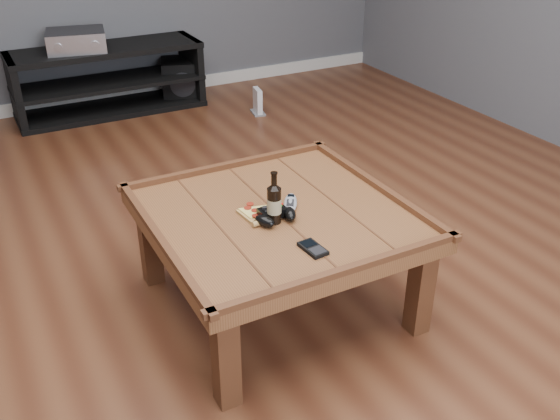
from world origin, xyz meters
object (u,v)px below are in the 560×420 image
subwoofer (182,79)px  game_controller (275,215)px  media_console (109,80)px  pizza_slice (257,214)px  smartphone (313,248)px  remote_control (290,203)px  av_receiver (76,40)px  coffee_table (277,225)px  beer_bottle (274,203)px  game_console (258,102)px

subwoofer → game_controller: bearing=-83.6°
media_console → pizza_slice: size_ratio=5.77×
smartphone → pizza_slice: bearing=96.6°
remote_control → av_receiver: 2.74m
smartphone → av_receiver: bearing=88.5°
coffee_table → smartphone: bearing=-92.9°
smartphone → subwoofer: size_ratio=0.30×
beer_bottle → media_console: bearing=89.1°
coffee_table → media_console: 2.75m
remote_control → subwoofer: bearing=110.5°
beer_bottle → pizza_slice: beer_bottle is taller
av_receiver → media_console: bearing=12.7°
remote_control → pizza_slice: bearing=-146.8°
beer_bottle → game_console: 2.50m
subwoofer → beer_bottle: bearing=-83.8°
media_console → beer_bottle: size_ratio=6.54×
coffee_table → pizza_slice: bearing=166.5°
media_console → game_controller: 2.81m
pizza_slice → game_console: size_ratio=1.24×
media_console → smartphone: 3.06m
beer_bottle → pizza_slice: 0.12m
coffee_table → subwoofer: bearing=77.9°
av_receiver → game_controller: bearing=-75.6°
media_console → subwoofer: bearing=4.6°
media_console → remote_control: bearing=-88.5°
smartphone → remote_control: 0.34m
coffee_table → game_console: (0.98, 2.18, -0.30)m
media_console → game_controller: bearing=-90.7°
game_console → pizza_slice: bearing=-105.4°
media_console → smartphone: bearing=-90.3°
game_controller → remote_control: size_ratio=1.08×
coffee_table → remote_control: same height
pizza_slice → smartphone: size_ratio=1.99×
subwoofer → game_console: 0.73m
game_console → media_console: bearing=160.2°
pizza_slice → remote_control: 0.16m
av_receiver → pizza_slice: bearing=-76.5°
coffee_table → av_receiver: (-0.19, 2.74, 0.18)m
smartphone → game_console: 2.70m
beer_bottle → av_receiver: beer_bottle is taller
remote_control → av_receiver: size_ratio=0.38×
subwoofer → remote_control: bearing=-81.8°
coffee_table → av_receiver: av_receiver is taller
coffee_table → subwoofer: coffee_table is taller
media_console → smartphone: (-0.02, -3.06, 0.21)m
media_console → smartphone: size_ratio=11.50×
beer_bottle → pizza_slice: (-0.04, 0.08, -0.08)m
coffee_table → media_console: (0.00, 2.75, -0.15)m
beer_bottle → remote_control: size_ratio=1.21×
media_console → subwoofer: media_console is taller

